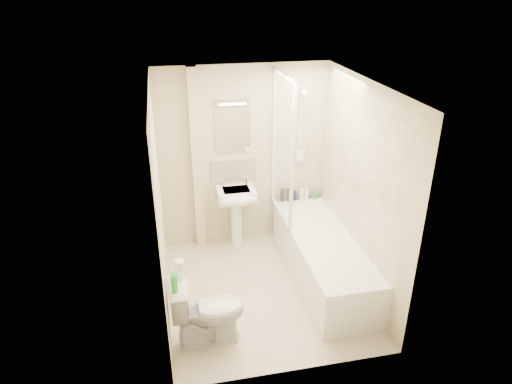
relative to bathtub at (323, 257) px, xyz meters
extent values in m
plane|color=beige|center=(-0.75, -0.10, -0.29)|extent=(2.50, 2.50, 0.00)
cube|color=beige|center=(-0.75, 1.15, 0.91)|extent=(2.20, 0.02, 2.40)
cube|color=beige|center=(-1.85, -0.10, 0.91)|extent=(0.02, 2.50, 2.40)
cube|color=beige|center=(0.35, -0.10, 0.91)|extent=(0.02, 2.50, 2.40)
cube|color=white|center=(-0.75, -0.10, 2.11)|extent=(2.20, 2.50, 0.02)
cube|color=beige|center=(0.00, 1.14, 1.14)|extent=(0.70, 0.01, 1.75)
cube|color=beige|center=(0.34, 0.00, 1.14)|extent=(0.01, 2.10, 1.75)
cube|color=beige|center=(-1.37, 1.09, 0.91)|extent=(0.12, 0.12, 2.40)
cube|color=beige|center=(-0.89, 1.14, 0.74)|extent=(0.60, 0.02, 0.30)
cube|color=white|center=(-0.89, 1.14, 1.29)|extent=(0.46, 0.01, 0.60)
cube|color=silver|center=(-0.89, 1.11, 1.66)|extent=(0.42, 0.07, 0.07)
cube|color=white|center=(0.00, 0.00, -0.01)|extent=(0.70, 2.10, 0.55)
cube|color=white|center=(0.00, 0.00, 0.21)|extent=(0.56, 1.96, 0.05)
cube|color=white|center=(-0.35, 0.70, 1.16)|extent=(0.01, 0.90, 1.80)
cube|color=white|center=(-0.35, 1.13, 1.16)|extent=(0.04, 0.04, 1.80)
cube|color=white|center=(-0.35, 0.25, 1.16)|extent=(0.04, 0.04, 1.80)
cube|color=white|center=(-0.35, 0.70, 2.04)|extent=(0.04, 0.90, 0.04)
cube|color=white|center=(-0.35, 0.70, 0.28)|extent=(0.04, 0.90, 0.03)
cylinder|color=white|center=(0.00, 1.11, 1.26)|extent=(0.02, 0.02, 0.90)
cylinder|color=white|center=(0.00, 1.11, 0.81)|extent=(0.05, 0.05, 0.02)
cylinder|color=white|center=(0.00, 1.11, 1.71)|extent=(0.05, 0.05, 0.02)
cylinder|color=white|center=(0.00, 1.05, 1.74)|extent=(0.08, 0.11, 0.11)
cube|color=white|center=(0.00, 1.11, 0.88)|extent=(0.10, 0.05, 0.14)
cylinder|color=white|center=(-0.02, 1.09, 1.31)|extent=(0.01, 0.13, 0.84)
cylinder|color=white|center=(-0.89, 0.98, 0.04)|extent=(0.14, 0.14, 0.67)
cube|color=white|center=(-0.89, 0.95, 0.47)|extent=(0.50, 0.38, 0.15)
ellipsoid|color=white|center=(-0.89, 0.78, 0.47)|extent=(0.50, 0.21, 0.15)
cube|color=silver|center=(-0.89, 0.95, 0.53)|extent=(0.34, 0.25, 0.04)
cylinder|color=white|center=(-1.05, 1.06, 0.60)|extent=(0.03, 0.03, 0.10)
cylinder|color=white|center=(-0.73, 1.06, 0.60)|extent=(0.03, 0.03, 0.10)
sphere|color=white|center=(-1.05, 1.06, 0.65)|extent=(0.04, 0.04, 0.04)
sphere|color=white|center=(-0.73, 1.06, 0.65)|extent=(0.04, 0.04, 0.04)
cylinder|color=black|center=(-0.23, 1.06, 0.35)|extent=(0.06, 0.06, 0.17)
cylinder|color=black|center=(-0.15, 1.06, 0.35)|extent=(0.06, 0.06, 0.18)
cylinder|color=navy|center=(-0.06, 1.06, 0.33)|extent=(0.05, 0.05, 0.13)
cylinder|color=beige|center=(0.04, 1.06, 0.34)|extent=(0.06, 0.06, 0.16)
cylinder|color=white|center=(0.11, 1.06, 0.33)|extent=(0.06, 0.06, 0.14)
cylinder|color=green|center=(0.24, 1.06, 0.31)|extent=(0.07, 0.07, 0.10)
imported|color=white|center=(-1.47, -0.79, 0.08)|extent=(0.47, 0.75, 0.73)
cylinder|color=white|center=(-1.73, -0.70, 0.49)|extent=(0.12, 0.12, 0.09)
cylinder|color=white|center=(-1.70, -0.69, 0.58)|extent=(0.10, 0.10, 0.10)
cylinder|color=green|center=(-1.77, -0.91, 0.54)|extent=(0.06, 0.06, 0.19)
camera|label=1|loc=(-1.73, -4.36, 3.04)|focal=32.00mm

